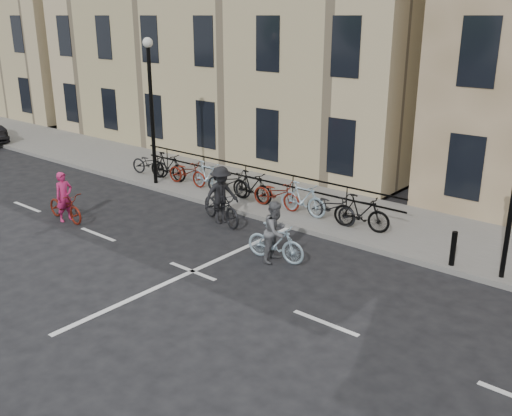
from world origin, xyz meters
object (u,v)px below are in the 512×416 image
Objects in this scene: lamp_post at (151,93)px; cyclist_dark at (221,201)px; cyclist_pink at (65,204)px; cyclist_grey at (276,237)px.

lamp_post reaches higher than cyclist_dark.
lamp_post is at bearing 10.99° from cyclist_pink.
cyclist_pink is 1.02× the size of cyclist_grey.
cyclist_pink is at bearing 144.04° from cyclist_dark.
lamp_post is 5.54m from cyclist_dark.
cyclist_grey is at bearing -74.01° from cyclist_pink.
lamp_post is at bearing 64.92° from cyclist_grey.
lamp_post is 5.25m from cyclist_pink.
lamp_post is at bearing 90.87° from cyclist_dark.
lamp_post is 8.56m from cyclist_grey.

